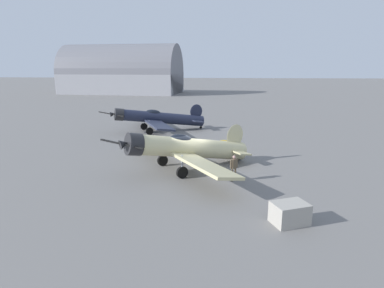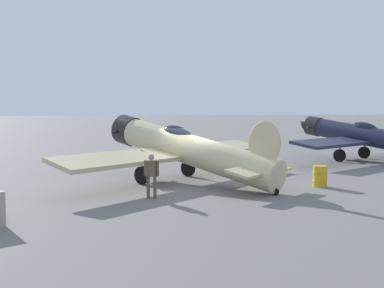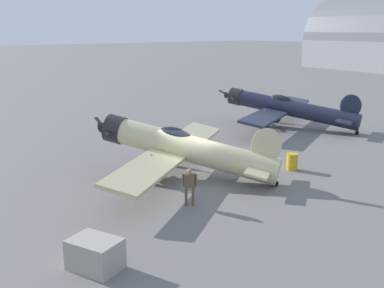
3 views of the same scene
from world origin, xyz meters
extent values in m
plane|color=slate|center=(0.00, 0.00, 0.00)|extent=(400.00, 400.00, 0.00)
cylinder|color=beige|center=(0.00, 0.00, 1.51)|extent=(8.26, 6.25, 2.92)
cylinder|color=#232326|center=(3.54, 2.42, 2.28)|extent=(1.78, 1.86, 1.61)
cone|color=#232326|center=(4.07, 2.79, 2.39)|extent=(0.88, 0.87, 0.70)
cube|color=black|center=(4.20, 2.87, 2.39)|extent=(2.99, 0.87, 0.48)
ellipsoid|color=black|center=(0.74, 0.51, 2.25)|extent=(1.91, 1.64, 0.97)
cube|color=#C6BC89|center=(0.89, 0.61, 1.33)|extent=(8.67, 11.48, 0.50)
ellipsoid|color=beige|center=(-3.11, -2.13, 2.01)|extent=(1.54, 1.11, 2.02)
cube|color=#C6BC89|center=(-2.95, -2.02, 0.95)|extent=(2.83, 3.43, 0.29)
cylinder|color=#999BA0|center=(0.44, 2.22, 0.98)|extent=(0.14, 0.14, 1.16)
cylinder|color=black|center=(0.44, 2.22, 0.40)|extent=(0.77, 0.62, 0.80)
cylinder|color=#999BA0|center=(2.23, -0.39, 0.98)|extent=(0.14, 0.14, 1.16)
cylinder|color=black|center=(2.23, -0.39, 0.40)|extent=(0.77, 0.62, 0.80)
cylinder|color=black|center=(-3.56, -2.43, 0.14)|extent=(0.29, 0.24, 0.28)
cylinder|color=#1E2338|center=(4.70, -13.43, 1.53)|extent=(9.56, 5.34, 2.50)
cylinder|color=#232326|center=(9.00, -11.42, 2.15)|extent=(1.53, 1.65, 1.43)
cone|color=#232326|center=(9.59, -11.14, 2.23)|extent=(0.79, 0.76, 0.62)
cube|color=black|center=(9.73, -11.08, 2.23)|extent=(3.18, 1.26, 0.42)
ellipsoid|color=black|center=(5.60, -13.01, 2.18)|extent=(1.93, 1.44, 0.89)
cube|color=#282D42|center=(5.77, -12.93, 1.35)|extent=(7.02, 12.18, 0.42)
ellipsoid|color=#1E2338|center=(0.93, -15.20, 2.07)|extent=(1.59, 0.83, 1.85)
cube|color=#282D42|center=(1.11, -15.11, 1.08)|extent=(2.44, 3.55, 0.24)
cylinder|color=#999BA0|center=(5.67, -11.31, 0.97)|extent=(0.14, 0.14, 1.15)
cylinder|color=black|center=(5.67, -11.31, 0.40)|extent=(0.81, 0.52, 0.80)
cylinder|color=#999BA0|center=(6.95, -14.05, 0.97)|extent=(0.14, 0.14, 1.15)
cylinder|color=black|center=(6.95, -14.05, 0.40)|extent=(0.81, 0.52, 0.80)
cylinder|color=black|center=(0.39, -15.45, 0.14)|extent=(0.30, 0.21, 0.28)
cylinder|color=brown|center=(-2.81, 2.49, 0.42)|extent=(0.12, 0.12, 0.85)
cylinder|color=brown|center=(-3.02, 2.26, 0.42)|extent=(0.12, 0.12, 0.85)
cube|color=brown|center=(-2.91, 2.38, 1.15)|extent=(0.48, 0.49, 0.60)
sphere|color=#A57D73|center=(-2.91, 2.38, 1.58)|extent=(0.22, 0.22, 0.22)
cylinder|color=brown|center=(-2.72, 2.58, 1.17)|extent=(0.09, 0.09, 0.56)
cylinder|color=brown|center=(-3.11, 2.17, 1.17)|extent=(0.09, 0.09, 0.56)
cube|color=#9E998E|center=(-5.32, 7.99, 0.51)|extent=(1.93, 1.70, 1.01)
cylinder|color=gold|center=(-2.26, -5.16, 0.46)|extent=(0.60, 0.60, 0.92)
torus|color=gold|center=(-2.26, -5.16, 0.64)|extent=(0.64, 0.64, 0.04)
torus|color=gold|center=(-2.26, -5.16, 0.27)|extent=(0.64, 0.64, 0.04)
cube|color=#939399|center=(25.87, -67.34, 2.64)|extent=(32.79, 18.59, 5.27)
cylinder|color=slate|center=(25.87, -67.34, 5.27)|extent=(32.79, 18.59, 16.08)
camera|label=1|loc=(-2.08, 22.13, 7.13)|focal=30.06mm
camera|label=2|loc=(-19.66, 5.33, 3.40)|focal=42.45mm
camera|label=3|loc=(-17.51, 13.46, 7.49)|focal=42.00mm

